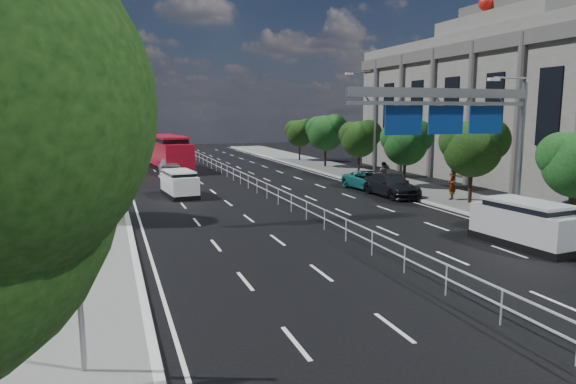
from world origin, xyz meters
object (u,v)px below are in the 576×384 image
near_car_dark (165,153)px  pedestrian_a (452,184)px  parked_car_dark (391,185)px  pedestrian_b (383,173)px  toilet_sign (53,247)px  near_car_silver (169,165)px  silver_minivan (526,224)px  parked_car_teal (370,181)px  red_bus (167,152)px  white_minivan (179,184)px  overhead_gantry (460,114)px

near_car_dark → pedestrian_a: bearing=109.8°
parked_car_dark → pedestrian_b: (1.69, 4.08, 0.27)m
near_car_dark → pedestrian_b: 32.41m
toilet_sign → parked_car_dark: 27.14m
near_car_silver → silver_minivan: 33.56m
silver_minivan → parked_car_teal: (1.33, 16.41, -0.27)m
near_car_dark → red_bus: bearing=84.2°
toilet_sign → parked_car_dark: size_ratio=0.83×
parked_car_teal → parked_car_dark: size_ratio=0.94×
silver_minivan → white_minivan: bearing=119.2°
silver_minivan → parked_car_dark: size_ratio=0.93×
near_car_silver → near_car_dark: near_car_silver is taller
parked_car_dark → white_minivan: bearing=159.2°
red_bus → parked_car_teal: size_ratio=2.33×
overhead_gantry → near_car_dark: overhead_gantry is taller
silver_minivan → pedestrian_b: size_ratio=2.71×
parked_car_teal → parked_car_dark: parked_car_dark is taller
near_car_silver → pedestrian_a: size_ratio=2.46×
white_minivan → near_car_silver: size_ratio=0.89×
overhead_gantry → near_car_dark: size_ratio=2.34×
overhead_gantry → pedestrian_a: size_ratio=5.27×
silver_minivan → red_bus: bearing=102.6°
near_car_dark → parked_car_teal: (11.59, -30.65, -0.04)m
near_car_dark → silver_minivan: bearing=101.1°
toilet_sign → near_car_dark: (7.66, 52.65, -2.22)m
silver_minivan → pedestrian_a: 10.94m
white_minivan → silver_minivan: size_ratio=0.88×
near_car_silver → parked_car_dark: (12.80, -18.14, -0.06)m
silver_minivan → parked_car_dark: (1.33, 13.41, -0.20)m
near_car_silver → parked_car_dark: bearing=129.3°
overhead_gantry → parked_car_teal: size_ratio=2.08×
parked_car_dark → pedestrian_b: size_ratio=2.93×
parked_car_teal → near_car_silver: bearing=124.5°
toilet_sign → pedestrian_b: toilet_sign is taller
overhead_gantry → pedestrian_b: size_ratio=5.75×
parked_car_dark → pedestrian_b: bearing=65.6°
red_bus → near_car_silver: 3.80m
pedestrian_b → near_car_silver: bearing=-8.1°
red_bus → silver_minivan: size_ratio=2.37×
overhead_gantry → near_car_silver: 29.71m
parked_car_dark → silver_minivan: bearing=-97.6°
red_bus → near_car_silver: bearing=-99.9°
overhead_gantry → white_minivan: overhead_gantry is taller
near_car_dark → parked_car_dark: 35.59m
red_bus → near_car_silver: red_bus is taller
pedestrian_b → toilet_sign: bearing=83.8°
white_minivan → parked_car_teal: size_ratio=0.86×
toilet_sign → pedestrian_b: bearing=47.8°
red_bus → parked_car_dark: size_ratio=2.20×
near_car_silver → pedestrian_b: 20.19m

